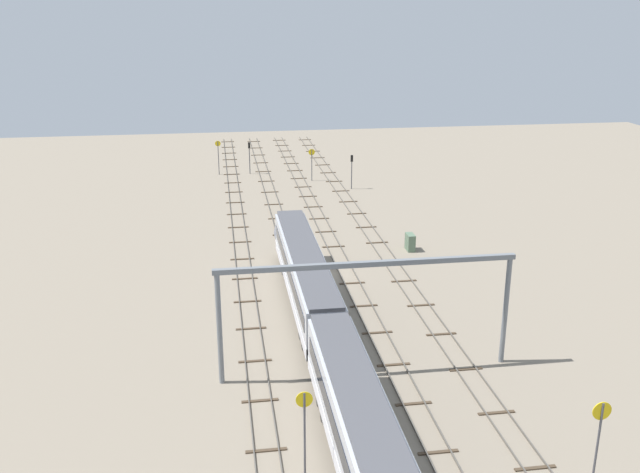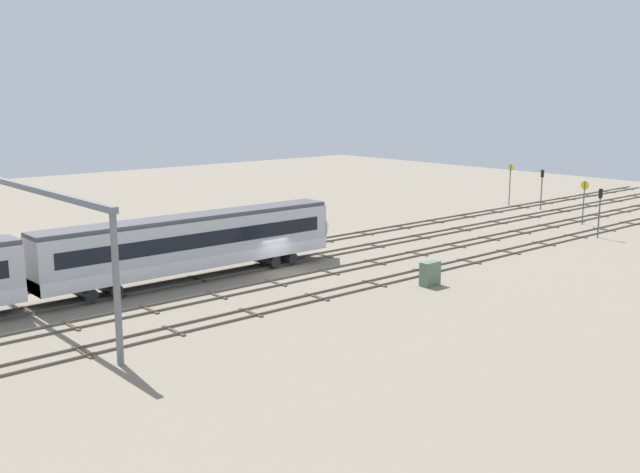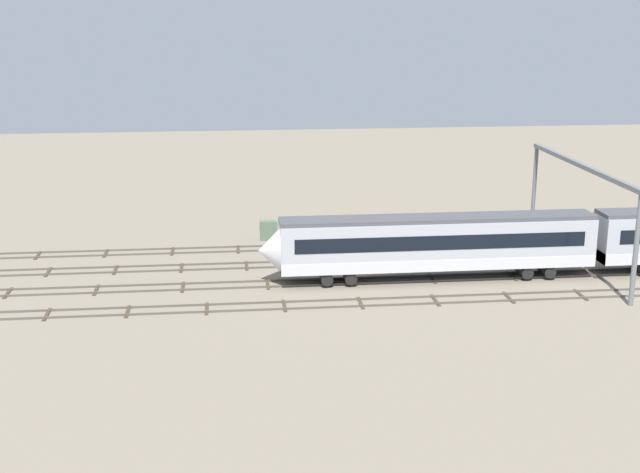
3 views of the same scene
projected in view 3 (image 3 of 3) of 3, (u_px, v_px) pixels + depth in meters
ground_plane at (346, 272)px, 66.75m from camera, size 161.26×161.26×0.00m
track_near_foreground at (335, 246)px, 73.77m from camera, size 145.26×2.40×0.16m
track_second_near at (342, 262)px, 69.08m from camera, size 145.26×2.40×0.16m
track_with_train at (351, 281)px, 64.39m from camera, size 145.26×2.40×0.16m
track_second_far at (361, 303)px, 59.69m from camera, size 145.26×2.40×0.16m
overhead_gantry at (580, 187)px, 67.28m from camera, size 0.40×20.60×8.27m
relay_cabinet at (269, 230)px, 75.76m from camera, size 1.57×0.76×1.77m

